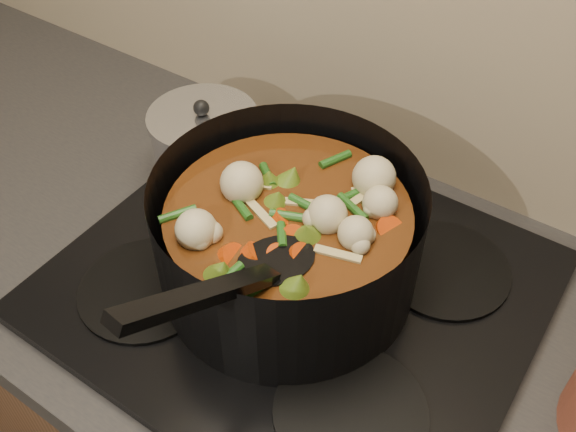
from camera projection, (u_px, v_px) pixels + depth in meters
The scene contains 3 objects.
stovetop at pixel (297, 284), 0.89m from camera, with size 0.62×0.54×0.03m.
stockpot at pixel (288, 239), 0.83m from camera, with size 0.43×0.51×0.25m.
saucepan at pixel (205, 144), 1.00m from camera, with size 0.17×0.17×0.14m.
Camera 1 is at (0.30, 1.46, 1.61)m, focal length 40.00 mm.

